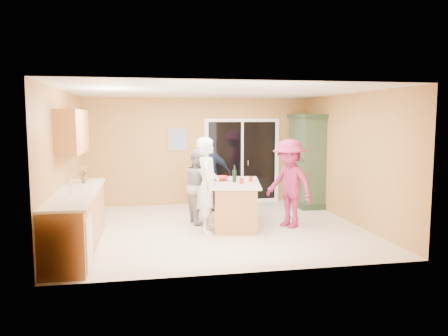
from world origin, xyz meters
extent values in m
plane|color=silver|center=(0.00, 0.00, 0.00)|extent=(5.50, 5.50, 0.00)
cube|color=silver|center=(0.00, 0.00, 2.60)|extent=(5.50, 5.00, 0.10)
cube|color=#E6AC5F|center=(0.00, 2.50, 1.30)|extent=(5.50, 0.10, 2.60)
cube|color=#E6AC5F|center=(0.00, -2.50, 1.30)|extent=(5.50, 0.10, 2.60)
cube|color=#E6AC5F|center=(-2.75, 0.00, 1.30)|extent=(0.10, 5.00, 2.60)
cube|color=#E6AC5F|center=(2.75, 0.00, 1.30)|extent=(0.10, 5.00, 2.60)
cube|color=#B77547|center=(-2.45, -0.90, 0.45)|extent=(0.60, 3.00, 0.90)
cube|color=silver|center=(-2.44, -2.00, 0.40)|extent=(0.62, 0.60, 0.72)
cube|color=beige|center=(-2.44, -0.90, 0.92)|extent=(0.65, 3.05, 0.04)
cylinder|color=silver|center=(-2.45, -1.40, 1.09)|extent=(0.02, 0.02, 0.30)
cube|color=#B77547|center=(-2.58, -0.20, 1.88)|extent=(0.35, 1.60, 0.75)
cube|color=white|center=(1.05, 2.47, 1.05)|extent=(1.90, 0.05, 2.10)
cube|color=black|center=(1.05, 2.46, 1.05)|extent=(1.70, 0.03, 1.94)
cube|color=white|center=(1.05, 2.45, 1.05)|extent=(0.06, 0.04, 1.94)
cube|color=silver|center=(1.20, 2.44, 1.00)|extent=(0.02, 0.03, 0.12)
cube|color=tan|center=(-0.55, 2.48, 1.60)|extent=(0.46, 0.03, 0.56)
cube|color=teal|center=(-0.55, 2.47, 1.60)|extent=(0.38, 0.02, 0.48)
cube|color=#B77547|center=(0.38, 0.10, 0.42)|extent=(1.03, 1.59, 0.84)
cube|color=beige|center=(0.38, 0.10, 0.86)|extent=(1.21, 1.81, 0.04)
cube|color=black|center=(0.38, 0.10, 0.05)|extent=(0.94, 1.51, 0.10)
cube|color=#243A25|center=(2.49, 1.76, 0.07)|extent=(0.61, 1.15, 0.13)
cube|color=#395438|center=(2.49, 1.76, 1.09)|extent=(0.54, 1.09, 2.05)
cube|color=#243A25|center=(2.49, 1.76, 2.16)|extent=(0.63, 1.20, 0.09)
imported|color=white|center=(-0.23, -0.28, 0.88)|extent=(0.53, 0.71, 1.76)
imported|color=gray|center=(-0.28, 0.53, 0.75)|extent=(0.69, 0.82, 1.51)
imported|color=#171D34|center=(0.09, 1.58, 0.84)|extent=(0.98, 0.41, 1.68)
imported|color=maroon|center=(1.38, -0.16, 0.85)|extent=(1.09, 1.27, 1.70)
imported|color=red|center=(0.12, 0.33, 0.92)|extent=(0.35, 0.35, 0.08)
imported|color=#AA1122|center=(-2.45, 0.02, 1.12)|extent=(0.22, 0.19, 0.36)
cylinder|color=red|center=(0.43, -0.20, 0.93)|extent=(0.10, 0.10, 0.12)
cylinder|color=red|center=(0.67, 0.03, 0.93)|extent=(0.09, 0.09, 0.11)
cylinder|color=black|center=(0.35, 0.05, 1.00)|extent=(0.08, 0.08, 0.24)
cylinder|color=black|center=(0.35, 0.05, 1.16)|extent=(0.03, 0.03, 0.09)
cylinder|color=silver|center=(0.31, 0.74, 0.88)|extent=(0.25, 0.25, 0.01)
camera|label=1|loc=(-1.38, -8.11, 2.10)|focal=35.00mm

